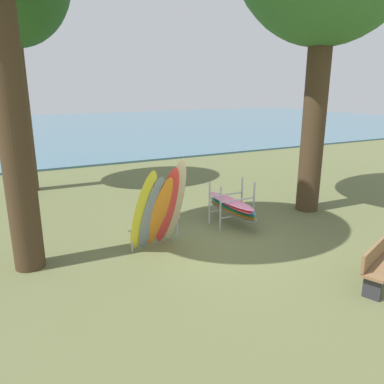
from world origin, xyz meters
The scene contains 5 objects.
ground_plane centered at (0.00, 0.00, 0.00)m, with size 80.00×80.00×0.00m, color #60663D.
lake_water centered at (0.00, 28.96, 0.05)m, with size 80.00×36.00×0.10m, color #477084.
leaning_board_pile centered at (-1.47, 0.44, 1.01)m, with size 1.61×1.20×2.22m.
board_storage_rack centered at (1.01, 1.12, 0.55)m, with size 1.15×2.13×1.25m.
park_bench centered at (1.69, -3.16, 0.45)m, with size 1.45×0.90×0.85m.
Camera 1 is at (-4.66, -7.51, 3.84)m, focal length 35.49 mm.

